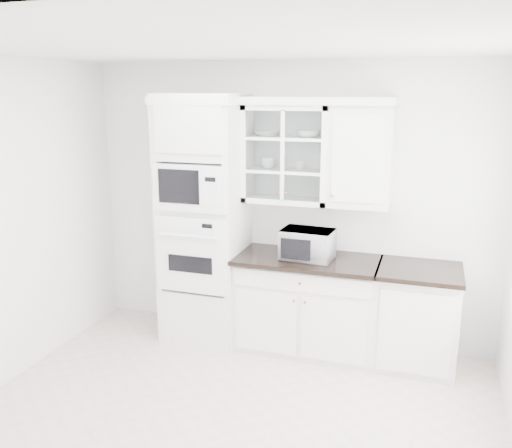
% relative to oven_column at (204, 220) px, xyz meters
% --- Properties ---
extents(ground, '(4.00, 3.50, 0.01)m').
position_rel_oven_column_xyz_m(ground, '(0.75, -1.42, -1.19)').
color(ground, '#BEAEA2').
rests_on(ground, ground).
extents(room_shell, '(4.00, 3.50, 2.70)m').
position_rel_oven_column_xyz_m(room_shell, '(0.75, -0.99, 0.58)').
color(room_shell, white).
rests_on(room_shell, ground).
extents(oven_column, '(0.76, 0.68, 2.40)m').
position_rel_oven_column_xyz_m(oven_column, '(0.00, 0.00, 0.00)').
color(oven_column, white).
rests_on(oven_column, ground).
extents(base_cabinet_run, '(1.32, 0.67, 0.92)m').
position_rel_oven_column_xyz_m(base_cabinet_run, '(1.03, 0.03, -0.74)').
color(base_cabinet_run, white).
rests_on(base_cabinet_run, ground).
extents(extra_base_cabinet, '(0.72, 0.67, 0.92)m').
position_rel_oven_column_xyz_m(extra_base_cabinet, '(2.03, 0.03, -0.74)').
color(extra_base_cabinet, white).
rests_on(extra_base_cabinet, ground).
extents(upper_cabinet_glass, '(0.80, 0.33, 0.90)m').
position_rel_oven_column_xyz_m(upper_cabinet_glass, '(0.78, 0.17, 0.65)').
color(upper_cabinet_glass, white).
rests_on(upper_cabinet_glass, room_shell).
extents(upper_cabinet_solid, '(0.55, 0.33, 0.90)m').
position_rel_oven_column_xyz_m(upper_cabinet_solid, '(1.46, 0.17, 0.65)').
color(upper_cabinet_solid, white).
rests_on(upper_cabinet_solid, room_shell).
extents(crown_molding, '(2.14, 0.38, 0.07)m').
position_rel_oven_column_xyz_m(crown_molding, '(0.68, 0.14, 1.14)').
color(crown_molding, white).
rests_on(crown_molding, room_shell).
extents(countertop_microwave, '(0.49, 0.42, 0.27)m').
position_rel_oven_column_xyz_m(countertop_microwave, '(1.03, 0.01, -0.14)').
color(countertop_microwave, white).
rests_on(countertop_microwave, base_cabinet_run).
extents(bowl_a, '(0.24, 0.24, 0.05)m').
position_rel_oven_column_xyz_m(bowl_a, '(0.58, 0.19, 0.84)').
color(bowl_a, white).
rests_on(bowl_a, upper_cabinet_glass).
extents(bowl_b, '(0.23, 0.23, 0.06)m').
position_rel_oven_column_xyz_m(bowl_b, '(0.97, 0.18, 0.84)').
color(bowl_b, white).
rests_on(bowl_b, upper_cabinet_glass).
extents(cup_a, '(0.14, 0.14, 0.10)m').
position_rel_oven_column_xyz_m(cup_a, '(0.60, 0.17, 0.56)').
color(cup_a, white).
rests_on(cup_a, upper_cabinet_glass).
extents(cup_b, '(0.10, 0.10, 0.09)m').
position_rel_oven_column_xyz_m(cup_b, '(0.90, 0.17, 0.55)').
color(cup_b, white).
rests_on(cup_b, upper_cabinet_glass).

